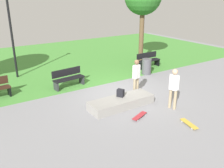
# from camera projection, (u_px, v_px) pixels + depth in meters

# --- Properties ---
(ground_plane) EXTENTS (28.00, 28.00, 0.00)m
(ground_plane) POSITION_uv_depth(u_px,v_px,m) (120.00, 93.00, 11.59)
(ground_plane) COLOR gray
(grass_lawn) EXTENTS (26.60, 12.57, 0.01)m
(grass_lawn) POSITION_uv_depth(u_px,v_px,m) (59.00, 59.00, 17.65)
(grass_lawn) COLOR #478C38
(grass_lawn) RESTS_ON ground_plane
(concrete_ledge) EXTENTS (2.78, 0.93, 0.37)m
(concrete_ledge) POSITION_uv_depth(u_px,v_px,m) (121.00, 102.00, 10.14)
(concrete_ledge) COLOR gray
(concrete_ledge) RESTS_ON ground_plane
(backpack_on_ledge) EXTENTS (0.31, 0.34, 0.32)m
(backpack_on_ledge) POSITION_uv_depth(u_px,v_px,m) (121.00, 93.00, 10.19)
(backpack_on_ledge) COLOR black
(backpack_on_ledge) RESTS_ON concrete_ledge
(skater_performing_trick) EXTENTS (0.27, 0.42, 1.68)m
(skater_performing_trick) POSITION_uv_depth(u_px,v_px,m) (174.00, 86.00, 9.70)
(skater_performing_trick) COLOR tan
(skater_performing_trick) RESTS_ON ground_plane
(skater_watching) EXTENTS (0.42, 0.27, 1.66)m
(skater_watching) POSITION_uv_depth(u_px,v_px,m) (136.00, 75.00, 11.09)
(skater_watching) COLOR tan
(skater_watching) RESTS_ON ground_plane
(skateboard_by_ledge) EXTENTS (0.82, 0.48, 0.08)m
(skateboard_by_ledge) POSITION_uv_depth(u_px,v_px,m) (140.00, 116.00, 9.28)
(skateboard_by_ledge) COLOR #A5262D
(skateboard_by_ledge) RESTS_ON ground_plane
(skateboard_spare) EXTENTS (0.36, 0.82, 0.08)m
(skateboard_spare) POSITION_uv_depth(u_px,v_px,m) (189.00, 124.00, 8.71)
(skateboard_spare) COLOR gold
(skateboard_spare) RESTS_ON ground_plane
(park_bench_far_right) EXTENTS (1.61, 0.49, 0.91)m
(park_bench_far_right) POSITION_uv_depth(u_px,v_px,m) (148.00, 60.00, 15.55)
(park_bench_far_right) COLOR black
(park_bench_far_right) RESTS_ON ground_plane
(park_bench_near_path) EXTENTS (1.65, 0.67, 0.91)m
(park_bench_near_path) POSITION_uv_depth(u_px,v_px,m) (68.00, 78.00, 12.21)
(park_bench_near_path) COLOR black
(park_bench_near_path) RESTS_ON ground_plane
(lamp_post) EXTENTS (0.28, 0.28, 4.44)m
(lamp_post) POSITION_uv_depth(u_px,v_px,m) (11.00, 29.00, 12.90)
(lamp_post) COLOR black
(lamp_post) RESTS_ON ground_plane
(trash_bin) EXTENTS (0.54, 0.54, 0.90)m
(trash_bin) POSITION_uv_depth(u_px,v_px,m) (147.00, 67.00, 14.18)
(trash_bin) COLOR #4C4C51
(trash_bin) RESTS_ON ground_plane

